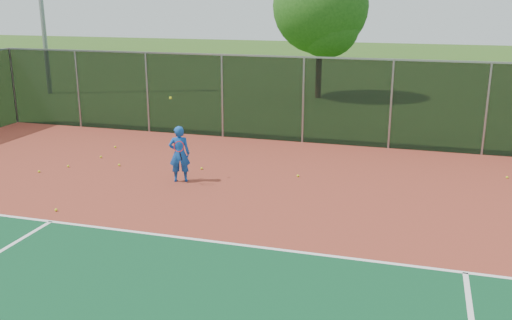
# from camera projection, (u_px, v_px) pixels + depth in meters

# --- Properties ---
(court_apron) EXTENTS (30.00, 20.00, 0.02)m
(court_apron) POSITION_uv_depth(u_px,v_px,m) (351.00, 284.00, 10.27)
(court_apron) COLOR #953726
(court_apron) RESTS_ON ground
(fence_back) EXTENTS (30.00, 0.06, 3.03)m
(fence_back) POSITION_uv_depth(u_px,v_px,m) (391.00, 104.00, 19.07)
(fence_back) COLOR black
(fence_back) RESTS_ON court_apron
(tennis_player) EXTENTS (0.68, 0.69, 2.37)m
(tennis_player) POSITION_uv_depth(u_px,v_px,m) (179.00, 154.00, 15.77)
(tennis_player) COLOR #124AAB
(tennis_player) RESTS_ON court_apron
(practice_ball_0) EXTENTS (0.07, 0.07, 0.07)m
(practice_ball_0) POSITION_uv_depth(u_px,v_px,m) (119.00, 165.00, 17.41)
(practice_ball_0) COLOR #D8E71A
(practice_ball_0) RESTS_ON court_apron
(practice_ball_1) EXTENTS (0.07, 0.07, 0.07)m
(practice_ball_1) POSITION_uv_depth(u_px,v_px,m) (115.00, 147.00, 19.51)
(practice_ball_1) COLOR #D8E71A
(practice_ball_1) RESTS_ON court_apron
(practice_ball_2) EXTENTS (0.07, 0.07, 0.07)m
(practice_ball_2) POSITION_uv_depth(u_px,v_px,m) (39.00, 171.00, 16.76)
(practice_ball_2) COLOR #D8E71A
(practice_ball_2) RESTS_ON court_apron
(practice_ball_3) EXTENTS (0.07, 0.07, 0.07)m
(practice_ball_3) POSITION_uv_depth(u_px,v_px,m) (101.00, 157.00, 18.29)
(practice_ball_3) COLOR #D8E71A
(practice_ball_3) RESTS_ON court_apron
(practice_ball_4) EXTENTS (0.07, 0.07, 0.07)m
(practice_ball_4) POSITION_uv_depth(u_px,v_px,m) (68.00, 166.00, 17.29)
(practice_ball_4) COLOR #D8E71A
(practice_ball_4) RESTS_ON court_apron
(practice_ball_5) EXTENTS (0.07, 0.07, 0.07)m
(practice_ball_5) POSITION_uv_depth(u_px,v_px,m) (202.00, 168.00, 17.06)
(practice_ball_5) COLOR #D8E71A
(practice_ball_5) RESTS_ON court_apron
(practice_ball_6) EXTENTS (0.07, 0.07, 0.07)m
(practice_ball_6) POSITION_uv_depth(u_px,v_px,m) (56.00, 210.00, 13.73)
(practice_ball_6) COLOR #D8E71A
(practice_ball_6) RESTS_ON court_apron
(practice_ball_7) EXTENTS (0.07, 0.07, 0.07)m
(practice_ball_7) POSITION_uv_depth(u_px,v_px,m) (298.00, 176.00, 16.36)
(practice_ball_7) COLOR #D8E71A
(practice_ball_7) RESTS_ON court_apron
(practice_ball_8) EXTENTS (0.07, 0.07, 0.07)m
(practice_ball_8) POSITION_uv_depth(u_px,v_px,m) (507.00, 177.00, 16.22)
(practice_ball_8) COLOR #D8E71A
(practice_ball_8) RESTS_ON court_apron
(tree_back_left) EXTENTS (4.74, 4.74, 6.96)m
(tree_back_left) POSITION_uv_depth(u_px,v_px,m) (322.00, 10.00, 28.10)
(tree_back_left) COLOR #3A2715
(tree_back_left) RESTS_ON ground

